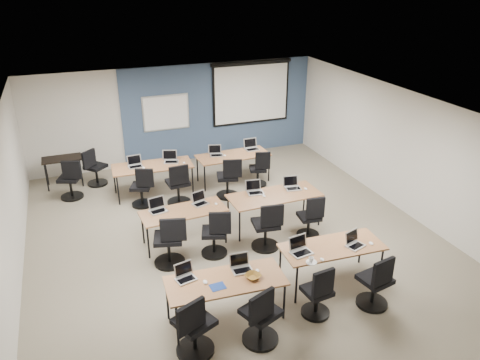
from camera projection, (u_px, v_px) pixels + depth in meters
name	position (u px, v px, depth m)	size (l,w,h in m)	color
floor	(232.00, 236.00, 9.66)	(8.00, 9.00, 0.02)	#6B6354
ceiling	(231.00, 109.00, 8.54)	(8.00, 9.00, 0.02)	white
wall_back	(176.00, 114.00, 12.93)	(8.00, 0.04, 2.70)	beige
wall_front	(368.00, 327.00, 5.27)	(8.00, 0.04, 2.70)	beige
wall_left	(7.00, 211.00, 7.80)	(0.04, 9.00, 2.70)	beige
wall_right	(400.00, 150.00, 10.40)	(0.04, 9.00, 2.70)	beige
blue_accent_panel	(219.00, 110.00, 13.31)	(5.50, 0.04, 2.70)	#3D5977
whiteboard	(166.00, 113.00, 12.73)	(1.28, 0.03, 0.98)	silver
projector_screen	(251.00, 89.00, 13.34)	(2.40, 0.10, 1.82)	black
training_table_front_left	(226.00, 283.00, 7.10)	(1.82, 0.76, 0.73)	brown
training_table_front_right	(332.00, 248.00, 7.97)	(1.77, 0.74, 0.73)	#99693D
training_table_mid_left	(183.00, 213.00, 9.13)	(1.66, 0.69, 0.73)	#9C643C
training_table_mid_right	(274.00, 196.00, 9.77)	(1.94, 0.81, 0.73)	olive
training_table_back_left	(152.00, 167.00, 11.22)	(1.90, 0.79, 0.73)	brown
training_table_back_right	(233.00, 156.00, 11.86)	(1.84, 0.77, 0.73)	#AA7648
laptop_0	(185.00, 275.00, 7.10)	(0.30, 0.26, 0.23)	silver
mouse_0	(205.00, 282.00, 7.02)	(0.07, 0.10, 0.04)	white
task_chair_0	(194.00, 330.00, 6.53)	(0.59, 0.56, 1.03)	black
laptop_1	(241.00, 266.00, 7.32)	(0.32, 0.27, 0.24)	silver
mouse_1	(257.00, 270.00, 7.29)	(0.05, 0.09, 0.03)	white
task_chair_1	(261.00, 320.00, 6.73)	(0.58, 0.55, 1.02)	black
laptop_2	(300.00, 249.00, 7.76)	(0.35, 0.29, 0.26)	silver
mouse_2	(322.00, 259.00, 7.56)	(0.06, 0.09, 0.03)	white
task_chair_2	(318.00, 296.00, 7.28)	(0.46, 0.46, 0.95)	black
laptop_3	(354.00, 242.00, 7.96)	(0.31, 0.26, 0.24)	#AAAAAA
mouse_3	(371.00, 243.00, 8.01)	(0.06, 0.10, 0.04)	white
task_chair_3	(376.00, 286.00, 7.48)	(0.52, 0.52, 1.00)	black
laptop_4	(158.00, 208.00, 9.09)	(0.33, 0.28, 0.25)	silver
mouse_4	(166.00, 211.00, 9.08)	(0.06, 0.09, 0.03)	white
task_chair_4	(170.00, 244.00, 8.54)	(0.58, 0.57, 1.05)	black
laptop_5	(200.00, 201.00, 9.37)	(0.30, 0.26, 0.23)	#B0B0B4
mouse_5	(216.00, 204.00, 9.35)	(0.06, 0.09, 0.03)	white
task_chair_5	(216.00, 237.00, 8.85)	(0.52, 0.50, 0.99)	black
laptop_6	(255.00, 190.00, 9.83)	(0.33, 0.28, 0.25)	#9D9DAA
mouse_6	(264.00, 196.00, 9.67)	(0.06, 0.10, 0.04)	white
task_chair_6	(267.00, 229.00, 9.05)	(0.55, 0.55, 1.02)	black
laptop_7	(292.00, 186.00, 10.02)	(0.33, 0.28, 0.25)	#B2B2B2
mouse_7	(306.00, 189.00, 9.99)	(0.06, 0.10, 0.04)	white
task_chair_7	(310.00, 220.00, 9.46)	(0.47, 0.47, 0.95)	black
laptop_8	(135.00, 164.00, 11.12)	(0.34, 0.29, 0.25)	#B9BAC2
mouse_8	(144.00, 168.00, 11.04)	(0.06, 0.10, 0.04)	white
task_chair_8	(142.00, 190.00, 10.71)	(0.52, 0.49, 0.98)	black
laptop_9	(171.00, 159.00, 11.40)	(0.35, 0.30, 0.27)	silver
mouse_9	(184.00, 163.00, 11.33)	(0.06, 0.09, 0.03)	white
task_chair_9	(179.00, 187.00, 10.79)	(0.55, 0.55, 1.03)	black
laptop_10	(216.00, 153.00, 11.80)	(0.33, 0.28, 0.25)	#B9B9C5
mouse_10	(225.00, 155.00, 11.76)	(0.06, 0.10, 0.04)	white
task_chair_10	(229.00, 181.00, 11.12)	(0.55, 0.54, 1.02)	black
laptop_11	(252.00, 147.00, 12.18)	(0.36, 0.30, 0.27)	#B9BAC7
mouse_11	(257.00, 153.00, 11.94)	(0.05, 0.09, 0.03)	white
task_chair_11	(259.00, 171.00, 11.73)	(0.47, 0.46, 0.95)	black
blue_mousepad	(218.00, 287.00, 6.93)	(0.23, 0.19, 0.01)	navy
snack_bowl	(253.00, 276.00, 7.12)	(0.25, 0.25, 0.06)	#935522
snack_plate	(311.00, 262.00, 7.51)	(0.18, 0.18, 0.01)	white
coffee_cup	(311.00, 260.00, 7.49)	(0.08, 0.08, 0.07)	white
utility_table	(62.00, 161.00, 11.62)	(0.94, 0.52, 0.75)	black
spare_chair_a	(95.00, 170.00, 11.76)	(0.59, 0.51, 0.99)	black
spare_chair_b	(71.00, 182.00, 11.06)	(0.56, 0.53, 1.01)	black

